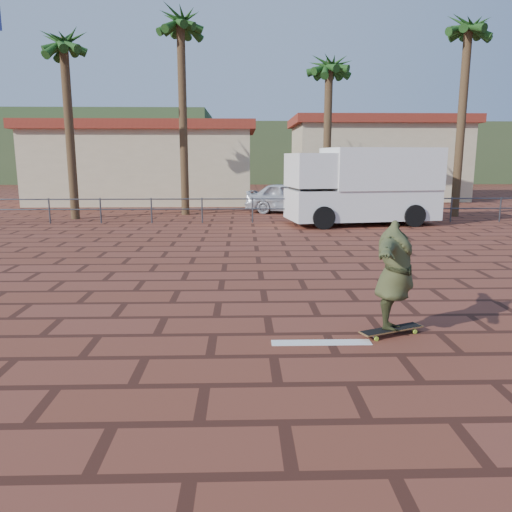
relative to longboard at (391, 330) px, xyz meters
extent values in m
plane|color=brown|center=(-1.77, 0.92, -0.08)|extent=(120.00, 120.00, 0.00)
cube|color=white|center=(-1.07, -0.28, -0.08)|extent=(1.40, 0.22, 0.01)
cylinder|color=#47494F|center=(-9.77, 12.92, 0.42)|extent=(0.06, 0.06, 1.00)
cylinder|color=#47494F|center=(-7.77, 12.92, 0.42)|extent=(0.06, 0.06, 1.00)
cylinder|color=#47494F|center=(-5.77, 12.92, 0.42)|extent=(0.06, 0.06, 1.00)
cylinder|color=#47494F|center=(-3.77, 12.92, 0.42)|extent=(0.06, 0.06, 1.00)
cylinder|color=#47494F|center=(-1.77, 12.92, 0.42)|extent=(0.06, 0.06, 1.00)
cylinder|color=#47494F|center=(0.23, 12.92, 0.42)|extent=(0.06, 0.06, 1.00)
cylinder|color=#47494F|center=(2.23, 12.92, 0.42)|extent=(0.06, 0.06, 1.00)
cylinder|color=#47494F|center=(4.23, 12.92, 0.42)|extent=(0.06, 0.06, 1.00)
cylinder|color=#47494F|center=(6.23, 12.92, 0.42)|extent=(0.06, 0.06, 1.00)
cylinder|color=#47494F|center=(8.23, 12.92, 0.42)|extent=(0.06, 0.06, 1.00)
cylinder|color=#47494F|center=(-1.77, 12.92, 0.87)|extent=(24.00, 0.05, 0.05)
cylinder|color=#47494F|center=(-1.77, 12.92, 0.47)|extent=(24.00, 0.05, 0.05)
cylinder|color=brown|center=(-9.27, 14.42, 3.42)|extent=(0.36, 0.36, 7.00)
sphere|color=#25511B|center=(-9.27, 14.42, 6.97)|extent=(2.40, 2.40, 2.40)
cylinder|color=brown|center=(-4.77, 15.92, 4.02)|extent=(0.36, 0.36, 8.20)
sphere|color=#25511B|center=(-4.77, 15.92, 8.17)|extent=(2.40, 2.40, 2.40)
cylinder|color=brown|center=(1.73, 16.42, 3.17)|extent=(0.36, 0.36, 6.50)
sphere|color=#25511B|center=(1.73, 16.42, 6.47)|extent=(2.40, 2.40, 2.40)
cylinder|color=brown|center=(7.23, 14.92, 3.82)|extent=(0.36, 0.36, 7.80)
sphere|color=#25511B|center=(7.23, 14.92, 7.77)|extent=(2.40, 2.40, 2.40)
cube|color=beige|center=(-7.77, 22.92, 1.92)|extent=(12.00, 7.00, 4.00)
cube|color=maroon|center=(-7.77, 22.92, 4.17)|extent=(12.60, 7.60, 0.50)
cube|color=beige|center=(6.23, 24.92, 2.17)|extent=(10.00, 6.00, 4.50)
cube|color=maroon|center=(6.23, 24.92, 4.67)|extent=(10.60, 6.60, 0.50)
cube|color=#384C28|center=(-1.77, 50.92, 2.92)|extent=(70.00, 18.00, 6.00)
cube|color=#384C28|center=(-23.77, 56.92, 3.92)|extent=(35.00, 14.00, 8.00)
cube|color=olive|center=(0.00, 0.00, 0.01)|extent=(1.03, 0.61, 0.02)
cube|color=black|center=(0.00, 0.00, 0.02)|extent=(0.98, 0.58, 0.00)
cube|color=silver|center=(-0.32, -0.14, -0.02)|extent=(0.12, 0.18, 0.03)
cube|color=silver|center=(0.32, 0.14, -0.02)|extent=(0.12, 0.18, 0.03)
cylinder|color=#C3F834|center=(-0.28, -0.23, -0.05)|extent=(0.07, 0.05, 0.06)
cylinder|color=#C3F834|center=(-0.36, -0.05, -0.05)|extent=(0.07, 0.05, 0.06)
cylinder|color=#C3F834|center=(0.36, 0.05, -0.05)|extent=(0.07, 0.05, 0.06)
cylinder|color=#C3F834|center=(0.28, 0.23, -0.05)|extent=(0.07, 0.05, 0.06)
imported|color=#3F4425|center=(0.00, 0.00, 0.81)|extent=(1.19, 2.02, 1.59)
cube|color=white|center=(2.45, 12.42, 0.70)|extent=(5.93, 3.15, 1.15)
cube|color=white|center=(3.17, 12.53, 2.06)|extent=(4.50, 3.02, 1.57)
cube|color=white|center=(0.49, 12.11, 2.01)|extent=(2.01, 2.53, 1.25)
cube|color=black|center=(-0.18, 12.01, 1.54)|extent=(0.34, 1.76, 0.68)
cylinder|color=black|center=(0.76, 11.04, 0.34)|extent=(0.87, 0.42, 0.84)
cylinder|color=black|center=(0.42, 13.21, 0.34)|extent=(0.87, 0.42, 0.84)
cylinder|color=black|center=(4.27, 11.60, 0.34)|extent=(0.87, 0.42, 0.84)
cylinder|color=black|center=(3.93, 13.76, 0.34)|extent=(0.87, 0.42, 0.84)
imported|color=silver|center=(0.10, 16.49, 0.63)|extent=(4.50, 2.79, 1.43)
imported|color=silver|center=(2.95, 17.42, 0.73)|extent=(5.17, 2.50, 1.63)
camera|label=1|loc=(-2.17, -6.88, 2.47)|focal=35.00mm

